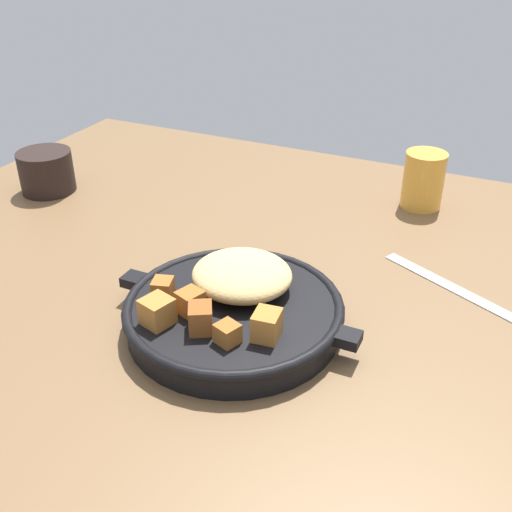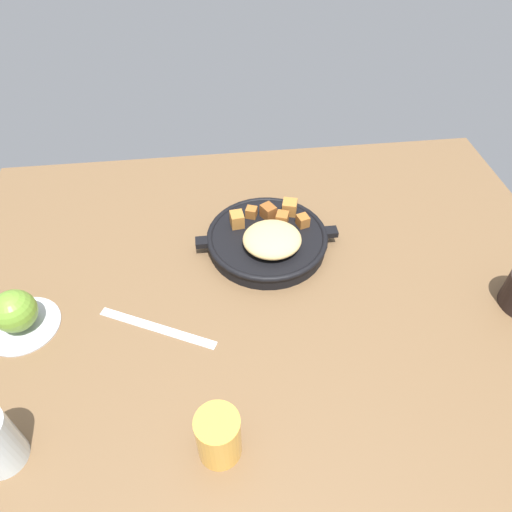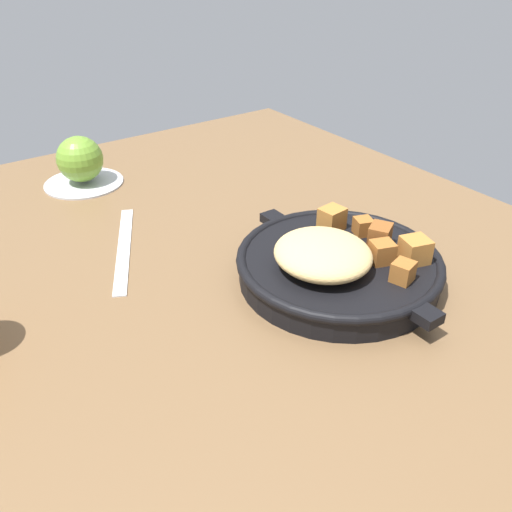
{
  "view_description": "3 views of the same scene",
  "coord_description": "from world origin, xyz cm",
  "px_view_note": "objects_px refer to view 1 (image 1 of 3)",
  "views": [
    {
      "loc": [
        24.18,
        -58.91,
        41.33
      ],
      "look_at": [
        -2.07,
        -2.58,
        5.04
      ],
      "focal_mm": 43.32,
      "sensor_mm": 36.0,
      "label": 1
    },
    {
      "loc": [
        8.81,
        56.58,
        65.51
      ],
      "look_at": [
        1.8,
        -2.52,
        5.14
      ],
      "focal_mm": 32.46,
      "sensor_mm": 36.0,
      "label": 2
    },
    {
      "loc": [
        -39.75,
        29.24,
        36.52
      ],
      "look_at": [
        0.4,
        0.73,
        6.23
      ],
      "focal_mm": 38.33,
      "sensor_mm": 36.0,
      "label": 3
    }
  ],
  "objects_px": {
    "cast_iron_skillet": "(234,307)",
    "juice_glass_amber": "(423,180)",
    "butter_knife": "(459,291)",
    "coffee_mug_dark": "(46,172)"
  },
  "relations": [
    {
      "from": "cast_iron_skillet",
      "to": "juice_glass_amber",
      "type": "height_order",
      "value": "juice_glass_amber"
    },
    {
      "from": "cast_iron_skillet",
      "to": "butter_knife",
      "type": "distance_m",
      "value": 0.28
    },
    {
      "from": "cast_iron_skillet",
      "to": "coffee_mug_dark",
      "type": "height_order",
      "value": "cast_iron_skillet"
    },
    {
      "from": "coffee_mug_dark",
      "to": "juice_glass_amber",
      "type": "xyz_separation_m",
      "value": [
        0.56,
        0.2,
        0.01
      ]
    },
    {
      "from": "juice_glass_amber",
      "to": "coffee_mug_dark",
      "type": "bearing_deg",
      "value": -160.64
    },
    {
      "from": "butter_knife",
      "to": "juice_glass_amber",
      "type": "relative_size",
      "value": 2.54
    },
    {
      "from": "cast_iron_skillet",
      "to": "juice_glass_amber",
      "type": "relative_size",
      "value": 3.31
    },
    {
      "from": "butter_knife",
      "to": "juice_glass_amber",
      "type": "height_order",
      "value": "juice_glass_amber"
    },
    {
      "from": "butter_knife",
      "to": "coffee_mug_dark",
      "type": "bearing_deg",
      "value": -155.76
    },
    {
      "from": "cast_iron_skillet",
      "to": "coffee_mug_dark",
      "type": "xyz_separation_m",
      "value": [
        -0.44,
        0.2,
        0.01
      ]
    }
  ]
}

